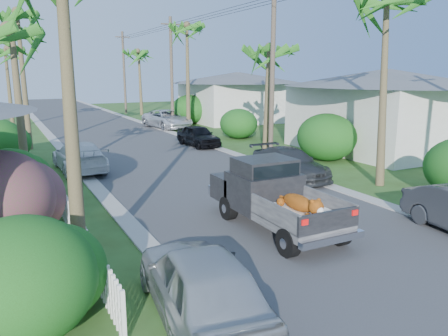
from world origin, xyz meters
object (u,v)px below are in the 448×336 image
pickup_truck (269,194)px  palm_r_b (268,48)px  parked_car_rd (167,119)px  utility_pole_b (272,72)px  utility_pole_d (124,72)px  parked_car_rf (198,136)px  utility_pole_c (172,72)px  parked_car_rm (290,164)px  palm_l_d (5,49)px  house_right_near (384,113)px  parked_car_ln (201,283)px  parked_car_lf (79,157)px  palm_r_d (139,52)px  palm_l_c (17,13)px  palm_l_b (11,30)px  house_right_far (238,99)px  palm_r_c (187,26)px

pickup_truck → palm_r_b: 14.07m
parked_car_rd → utility_pole_b: bearing=-95.1°
palm_r_b → utility_pole_d: (-1.00, 28.00, -1.35)m
parked_car_rd → utility_pole_b: (0.60, -14.74, 3.85)m
parked_car_rf → utility_pole_c: bearing=75.3°
parked_car_rm → palm_l_d: size_ratio=0.58×
parked_car_rd → utility_pole_c: bearing=16.2°
house_right_near → utility_pole_c: size_ratio=1.00×
parked_car_rf → parked_car_rd: bearing=78.5°
parked_car_ln → utility_pole_c: utility_pole_c is taller
parked_car_lf → pickup_truck: bearing=108.4°
parked_car_lf → palm_r_d: (10.83, 25.65, 6.04)m
palm_l_c → utility_pole_c: 13.47m
parked_car_lf → palm_l_b: (-2.47, -2.35, 5.45)m
pickup_truck → utility_pole_b: (6.08, 9.11, 3.59)m
house_right_far → parked_car_rf: bearing=-128.7°
palm_r_c → palm_l_b: bearing=-132.9°
parked_car_lf → parked_car_rf: bearing=-155.5°
parked_car_rf → utility_pole_c: 10.70m
parked_car_ln → parked_car_lf: (0.18, 14.30, -0.05)m
palm_l_d → palm_r_b: bearing=-55.4°
parked_car_rm → parked_car_rf: parked_car_rf is taller
parked_car_rd → utility_pole_d: utility_pole_d is taller
house_right_far → house_right_near: bearing=-90.0°
pickup_truck → parked_car_rf: pickup_truck is taller
house_right_near → parked_car_rd: bearing=116.9°
utility_pole_c → utility_pole_d: same height
parked_car_ln → palm_r_d: palm_r_d is taller
palm_l_c → house_right_near: size_ratio=1.02×
pickup_truck → parked_car_rd: (5.48, 23.85, -0.26)m
parked_car_rd → house_right_near: bearing=-70.5°
palm_r_d → palm_r_c: bearing=-91.2°
palm_r_d → pickup_truck: bearing=-100.9°
parked_car_rm → parked_car_lf: size_ratio=0.93×
pickup_truck → palm_l_c: (-5.52, 18.11, 6.90)m
pickup_truck → palm_l_c: palm_l_c is taller
parked_car_rm → house_right_near: house_right_near is taller
palm_r_d → utility_pole_c: size_ratio=0.89×
parked_car_rd → parked_car_lf: bearing=-132.3°
parked_car_lf → palm_r_b: 12.14m
palm_r_b → palm_r_d: bearing=90.2°
house_right_near → parked_car_rm: bearing=-159.9°
utility_pole_d → palm_r_c: bearing=-88.0°
parked_car_rm → utility_pole_c: 19.89m
parked_car_rd → utility_pole_b: size_ratio=0.60×
palm_r_c → parked_car_ln: bearing=-112.4°
palm_l_d → palm_r_b: palm_l_d is taller
parked_car_rm → palm_l_c: palm_l_c is taller
parked_car_ln → house_right_far: 34.71m
utility_pole_b → utility_pole_c: size_ratio=1.00×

